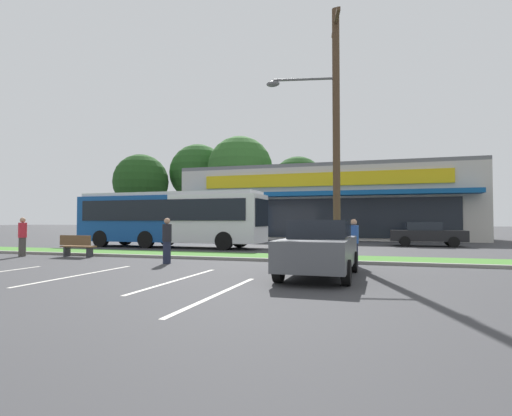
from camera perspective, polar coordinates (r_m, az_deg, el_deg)
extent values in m
cube|color=#427A2D|center=(18.73, -10.14, -6.44)|extent=(56.00, 2.20, 0.12)
cube|color=gray|center=(17.66, -11.97, -6.71)|extent=(56.00, 0.24, 0.12)
cube|color=silver|center=(13.10, -23.39, -8.59)|extent=(0.12, 4.80, 0.01)
cube|color=silver|center=(11.25, -10.96, -9.86)|extent=(0.12, 4.80, 0.01)
cube|color=silver|center=(9.06, -5.27, -11.87)|extent=(0.12, 4.80, 0.01)
cube|color=#BCB7AD|center=(38.20, 10.06, 0.36)|extent=(24.66, 10.38, 5.98)
cube|color=black|center=(32.99, 8.94, -1.40)|extent=(20.71, 0.08, 3.11)
cube|color=#0F4C8C|center=(32.41, 8.76, 1.99)|extent=(23.18, 1.40, 0.35)
cube|color=gold|center=(33.12, 8.90, 3.99)|extent=(19.73, 0.16, 1.08)
cube|color=slate|center=(38.44, 10.03, 5.04)|extent=(24.66, 10.38, 0.30)
cylinder|color=#473323|center=(53.51, -15.86, -1.30)|extent=(0.44, 0.44, 3.93)
sphere|color=#1E4719|center=(53.74, -15.81, 3.57)|extent=(6.92, 6.92, 6.92)
cylinder|color=#473323|center=(54.63, -8.11, -0.74)|extent=(0.44, 0.44, 5.11)
sphere|color=#23511E|center=(54.99, -8.09, 4.89)|extent=(7.59, 7.59, 7.59)
cylinder|color=#473323|center=(50.57, -2.27, -0.75)|extent=(0.44, 0.44, 4.97)
sphere|color=#2D6026|center=(50.96, -2.27, 5.48)|extent=(8.12, 8.12, 8.12)
cylinder|color=#473323|center=(48.22, 5.90, -1.48)|extent=(0.44, 0.44, 3.65)
sphere|color=#1E4719|center=(48.42, 5.88, 3.48)|extent=(6.30, 6.30, 6.30)
cylinder|color=#4C3826|center=(17.30, 11.17, 10.23)|extent=(0.30, 0.30, 10.36)
cube|color=#4C3826|center=(18.79, 11.08, 24.02)|extent=(0.62, 2.38, 0.14)
cylinder|color=#59595B|center=(17.84, 6.76, 17.44)|extent=(2.57, 0.62, 0.10)
ellipsoid|color=#59595B|center=(17.81, 2.39, 16.95)|extent=(0.56, 0.32, 0.24)
cube|color=#144793|center=(26.23, -16.80, -1.46)|extent=(6.36, 2.70, 2.70)
cube|color=silver|center=(23.39, -5.27, -1.50)|extent=(5.22, 2.68, 2.70)
cube|color=silver|center=(24.88, -11.92, 1.86)|extent=(11.06, 2.56, 0.20)
cube|color=black|center=(23.72, -13.53, -0.29)|extent=(10.54, 0.32, 1.19)
cube|color=black|center=(22.46, 0.83, -0.67)|extent=(0.11, 2.17, 1.51)
cylinder|color=black|center=(24.17, -2.28, -4.36)|extent=(1.01, 0.32, 1.00)
cylinder|color=black|center=(22.00, -4.46, -4.61)|extent=(1.01, 0.32, 1.00)
cylinder|color=black|center=(26.30, -12.27, -4.11)|extent=(1.01, 0.32, 1.00)
cylinder|color=black|center=(24.32, -15.12, -4.28)|extent=(1.01, 0.32, 1.00)
cylinder|color=black|center=(28.05, -17.82, -3.92)|extent=(1.01, 0.32, 1.00)
cylinder|color=black|center=(26.20, -20.87, -4.04)|extent=(1.01, 0.32, 1.00)
cube|color=brown|center=(19.64, -23.60, -4.96)|extent=(1.60, 0.45, 0.06)
cube|color=brown|center=(19.48, -23.97, -4.16)|extent=(1.60, 0.06, 0.44)
cube|color=#333338|center=(19.26, -22.24, -5.71)|extent=(0.08, 0.36, 0.45)
cube|color=#333338|center=(20.06, -24.93, -5.52)|extent=(0.08, 0.36, 0.45)
cube|color=#515459|center=(11.74, 8.86, -6.07)|extent=(1.80, 4.38, 0.78)
cube|color=black|center=(11.93, 9.00, -2.90)|extent=(1.58, 1.97, 0.52)
cylinder|color=black|center=(10.34, 12.51, -8.80)|extent=(0.22, 0.64, 0.64)
cylinder|color=black|center=(10.62, 3.18, -8.66)|extent=(0.22, 0.64, 0.64)
cylinder|color=black|center=(13.03, 13.50, -7.33)|extent=(0.22, 0.64, 0.64)
cylinder|color=black|center=(13.25, 6.04, -7.27)|extent=(0.22, 0.64, 0.64)
cube|color=black|center=(27.47, 22.86, -3.59)|extent=(4.39, 1.74, 0.67)
cube|color=black|center=(27.43, 22.39, -2.38)|extent=(1.98, 1.53, 0.50)
cylinder|color=black|center=(28.46, 25.44, -4.16)|extent=(0.64, 0.22, 0.64)
cylinder|color=black|center=(26.83, 25.95, -4.31)|extent=(0.64, 0.22, 0.64)
cylinder|color=black|center=(28.20, 19.95, -4.25)|extent=(0.64, 0.22, 0.64)
cylinder|color=black|center=(26.55, 20.12, -4.41)|extent=(0.64, 0.22, 0.64)
cylinder|color=#1E2338|center=(15.51, -12.36, -6.11)|extent=(0.29, 0.29, 0.82)
cylinder|color=black|center=(15.47, -12.35, -3.41)|extent=(0.34, 0.34, 0.65)
sphere|color=tan|center=(15.46, -12.34, -1.79)|extent=(0.22, 0.22, 0.22)
cylinder|color=#47423D|center=(20.91, -29.89, -4.75)|extent=(0.30, 0.30, 0.84)
cylinder|color=red|center=(20.88, -29.86, -2.70)|extent=(0.35, 0.35, 0.66)
sphere|color=tan|center=(20.87, -29.84, -1.47)|extent=(0.23, 0.23, 0.23)
cylinder|color=#1E2338|center=(14.75, 13.54, -6.37)|extent=(0.28, 0.28, 0.80)
cylinder|color=#264C99|center=(14.71, 13.52, -3.60)|extent=(0.33, 0.33, 0.63)
sphere|color=tan|center=(14.70, 13.51, -1.95)|extent=(0.22, 0.22, 0.22)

